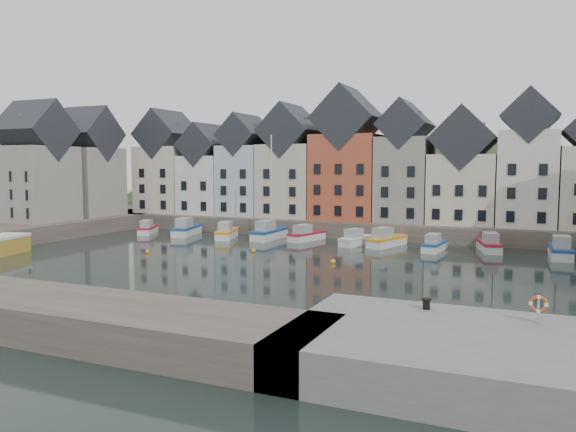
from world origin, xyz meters
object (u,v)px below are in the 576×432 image
Objects in this scene: mooring_bollard at (426,303)px; boat_d at (268,232)px; boat_a at (148,229)px; life_ring_post at (539,305)px.

boat_d is at bearing 126.32° from mooring_bollard.
mooring_bollard is (43.20, -33.49, 1.69)m from boat_a.
boat_a is 17.66m from boat_d.
life_ring_post is at bearing -4.83° from mooring_bollard.
mooring_bollard is at bearing -61.65° from boat_a.
boat_d is at bearing 131.09° from life_ring_post.
life_ring_post is (5.14, -0.43, 0.55)m from mooring_bollard.
boat_d reaches higher than life_ring_post.
boat_d is at bearing -19.58° from boat_a.
life_ring_post is at bearing -58.93° from boat_a.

